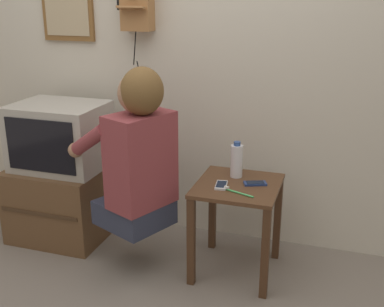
% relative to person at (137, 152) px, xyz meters
% --- Properties ---
extents(wall_back, '(6.80, 0.05, 2.55)m').
position_rel_person_xyz_m(wall_back, '(0.11, 0.61, 0.55)').
color(wall_back, beige).
rests_on(wall_back, ground_plane).
extents(side_table, '(0.45, 0.48, 0.54)m').
position_rel_person_xyz_m(side_table, '(0.52, 0.16, -0.30)').
color(side_table, '#51331E').
rests_on(side_table, ground_plane).
extents(person, '(0.63, 0.54, 0.91)m').
position_rel_person_xyz_m(person, '(0.00, 0.00, 0.00)').
color(person, '#2D3347').
rests_on(person, ground_plane).
extents(tv_stand, '(0.59, 0.56, 0.48)m').
position_rel_person_xyz_m(tv_stand, '(-0.67, 0.26, -0.48)').
color(tv_stand, brown).
rests_on(tv_stand, ground_plane).
extents(television, '(0.55, 0.44, 0.41)m').
position_rel_person_xyz_m(television, '(-0.64, 0.25, -0.04)').
color(television, '#ADA89E').
rests_on(television, tv_stand).
extents(framed_picture, '(0.36, 0.03, 0.48)m').
position_rel_person_xyz_m(framed_picture, '(-0.72, 0.57, 0.76)').
color(framed_picture, brown).
extents(cell_phone_held, '(0.08, 0.13, 0.01)m').
position_rel_person_xyz_m(cell_phone_held, '(0.45, 0.10, -0.18)').
color(cell_phone_held, silver).
rests_on(cell_phone_held, side_table).
extents(cell_phone_spare, '(0.14, 0.10, 0.01)m').
position_rel_person_xyz_m(cell_phone_spare, '(0.62, 0.19, -0.18)').
color(cell_phone_spare, navy).
rests_on(cell_phone_spare, side_table).
extents(water_bottle, '(0.07, 0.07, 0.21)m').
position_rel_person_xyz_m(water_bottle, '(0.49, 0.27, -0.08)').
color(water_bottle, silver).
rests_on(water_bottle, side_table).
extents(toothbrush, '(0.17, 0.07, 0.02)m').
position_rel_person_xyz_m(toothbrush, '(0.55, 0.04, -0.17)').
color(toothbrush, '#4CBF66').
rests_on(toothbrush, side_table).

